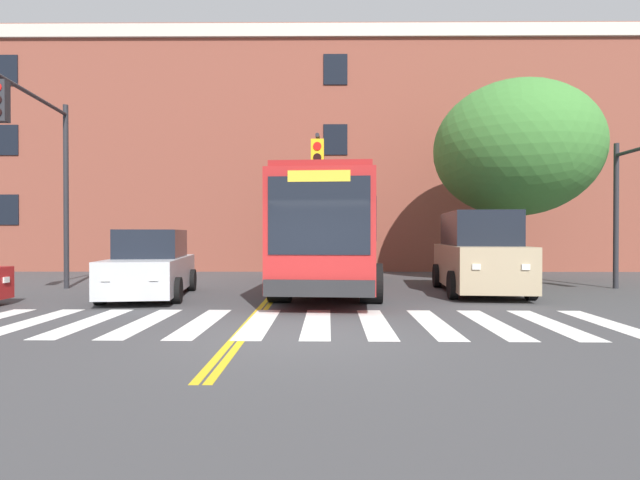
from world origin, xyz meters
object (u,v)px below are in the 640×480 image
traffic_light_overhead (320,185)px  car_silver_near_lane (151,267)px  city_bus (332,232)px  car_tan_far_lane (479,255)px  traffic_light_far_corner (43,154)px  car_black_behind_bus (317,251)px  street_tree_curbside_large (515,150)px

traffic_light_overhead → car_silver_near_lane: bearing=-157.3°
city_bus → car_tan_far_lane: 4.50m
traffic_light_overhead → traffic_light_far_corner: bearing=-169.9°
car_black_behind_bus → traffic_light_overhead: traffic_light_overhead is taller
traffic_light_overhead → city_bus: bearing=30.8°
traffic_light_far_corner → city_bus: bearing=11.2°
street_tree_curbside_large → car_tan_far_lane: bearing=-124.7°
car_black_behind_bus → car_tan_far_lane: bearing=-67.0°
city_bus → car_silver_near_lane: 5.57m
city_bus → car_silver_near_lane: (-5.04, -2.17, -0.97)m
car_silver_near_lane → street_tree_curbside_large: bearing=20.6°
car_tan_far_lane → traffic_light_overhead: traffic_light_overhead is taller
car_silver_near_lane → traffic_light_overhead: (4.66, 1.94, 2.45)m
traffic_light_overhead → car_black_behind_bus: bearing=91.3°
car_tan_far_lane → car_black_behind_bus: bearing=113.0°
car_black_behind_bus → traffic_light_overhead: bearing=-88.7°
car_black_behind_bus → street_tree_curbside_large: (7.29, -8.14, 3.92)m
traffic_light_far_corner → car_tan_far_lane: bearing=2.1°
city_bus → traffic_light_overhead: size_ratio=2.21×
traffic_light_far_corner → car_silver_near_lane: bearing=-9.1°
street_tree_curbside_large → city_bus: bearing=-161.5°
city_bus → street_tree_curbside_large: street_tree_curbside_large is taller
car_silver_near_lane → car_tan_far_lane: size_ratio=0.96×
city_bus → car_silver_near_lane: bearing=-156.7°
city_bus → street_tree_curbside_large: 7.63m
car_silver_near_lane → street_tree_curbside_large: 13.11m
traffic_light_far_corner → traffic_light_overhead: size_ratio=1.19×
traffic_light_overhead → street_tree_curbside_large: street_tree_curbside_large is taller
car_black_behind_bus → traffic_light_far_corner: size_ratio=0.74×
car_tan_far_lane → traffic_light_far_corner: traffic_light_far_corner is taller
traffic_light_far_corner → traffic_light_overhead: (7.94, 1.42, -0.74)m
car_black_behind_bus → traffic_light_overhead: 10.88m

